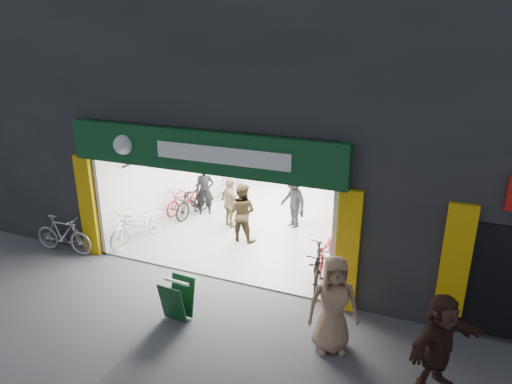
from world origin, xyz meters
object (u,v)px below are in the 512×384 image
Objects in this scene: bike_left_front at (139,225)px; pedestrian_near at (333,304)px; parked_bike at (63,234)px; bike_right_front at (317,267)px; sandwich_board at (177,298)px.

bike_left_front is 6.26m from pedestrian_near.
parked_bike is (-1.45, -1.23, -0.01)m from bike_left_front.
sandwich_board is at bearing -145.36° from bike_right_front.
pedestrian_near is at bearing -78.92° from bike_right_front.
parked_bike reaches higher than bike_right_front.
bike_left_front is 1.91m from parked_bike.
parked_bike reaches higher than sandwich_board.
bike_left_front is at bearing -53.00° from parked_bike.
sandwich_board is (-2.23, -2.26, -0.02)m from bike_right_front.
pedestrian_near is at bearing -101.83° from parked_bike.
bike_right_front is 0.87× the size of pedestrian_near.
parked_bike is 2.02× the size of sandwich_board.
pedestrian_near is (7.25, -1.09, 0.41)m from parked_bike.
parked_bike is at bearing -128.27° from bike_left_front.
bike_left_front is 5.01m from bike_right_front.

